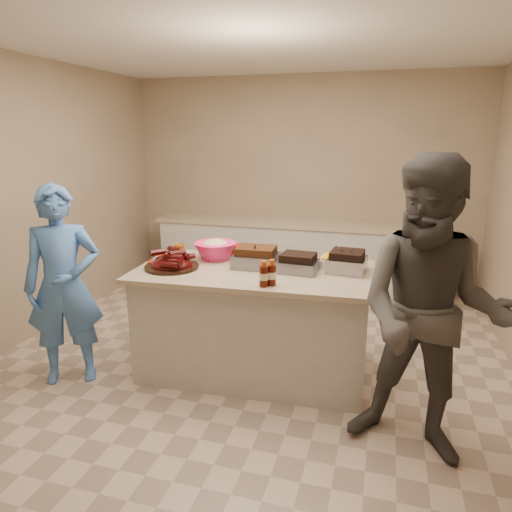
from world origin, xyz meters
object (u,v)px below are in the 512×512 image
(bbq_bottle_a, at_px, (264,286))
(guest_blue, at_px, (74,377))
(plastic_cup, at_px, (180,255))
(guest_gray, at_px, (416,450))
(roasting_pan, at_px, (346,272))
(coleslaw_bowl, at_px, (216,259))
(island, at_px, (254,370))
(bbq_bottle_b, at_px, (272,285))
(rib_platter, at_px, (172,268))
(mustard_bottle, at_px, (252,263))

(bbq_bottle_a, bearing_deg, guest_blue, -174.98)
(plastic_cup, xyz_separation_m, guest_gray, (2.08, -0.98, -0.91))
(roasting_pan, distance_m, coleslaw_bowl, 1.15)
(island, xyz_separation_m, bbq_bottle_b, (0.23, -0.35, 0.91))
(rib_platter, relative_size, coleslaw_bowl, 1.20)
(plastic_cup, bearing_deg, island, -18.80)
(rib_platter, xyz_separation_m, coleslaw_bowl, (0.25, 0.36, 0.00))
(roasting_pan, height_order, bbq_bottle_a, bbq_bottle_a)
(rib_platter, distance_m, roasting_pan, 1.42)
(bbq_bottle_a, xyz_separation_m, plastic_cup, (-0.97, 0.66, 0.00))
(roasting_pan, height_order, bbq_bottle_b, bbq_bottle_b)
(bbq_bottle_b, bearing_deg, coleslaw_bowl, 139.18)
(bbq_bottle_b, bearing_deg, bbq_bottle_a, -137.24)
(bbq_bottle_a, distance_m, plastic_cup, 1.17)
(island, bearing_deg, mustard_bottle, 109.06)
(island, bearing_deg, bbq_bottle_b, -59.16)
(island, height_order, roasting_pan, roasting_pan)
(mustard_bottle, bearing_deg, guest_blue, -151.74)
(mustard_bottle, xyz_separation_m, guest_blue, (-1.35, -0.72, -0.91))
(rib_platter, bearing_deg, guest_gray, -16.07)
(guest_blue, bearing_deg, roasting_pan, -11.70)
(rib_platter, distance_m, mustard_bottle, 0.68)
(island, distance_m, plastic_cup, 1.23)
(guest_gray, bearing_deg, roasting_pan, 136.07)
(coleslaw_bowl, bearing_deg, island, -27.03)
(mustard_bottle, height_order, guest_gray, mustard_bottle)
(island, relative_size, bbq_bottle_a, 10.05)
(coleslaw_bowl, relative_size, guest_blue, 0.23)
(roasting_pan, xyz_separation_m, guest_gray, (0.57, -0.85, -0.91))
(guest_gray, bearing_deg, bbq_bottle_b, 173.72)
(bbq_bottle_a, xyz_separation_m, guest_blue, (-1.61, -0.14, -0.91))
(island, bearing_deg, guest_blue, -162.31)
(mustard_bottle, relative_size, guest_gray, 0.06)
(guest_blue, bearing_deg, plastic_cup, 22.38)
(mustard_bottle, relative_size, plastic_cup, 1.06)
(coleslaw_bowl, distance_m, bbq_bottle_a, 0.85)
(island, xyz_separation_m, plastic_cup, (-0.79, 0.27, 0.91))
(roasting_pan, bearing_deg, bbq_bottle_b, -130.70)
(rib_platter, bearing_deg, roasting_pan, 11.83)
(roasting_pan, relative_size, plastic_cup, 2.79)
(roasting_pan, height_order, guest_blue, roasting_pan)
(roasting_pan, relative_size, mustard_bottle, 2.62)
(guest_gray, bearing_deg, island, 163.79)
(bbq_bottle_b, height_order, mustard_bottle, bbq_bottle_b)
(roasting_pan, distance_m, guest_gray, 1.37)
(island, xyz_separation_m, rib_platter, (-0.66, -0.15, 0.91))
(guest_blue, height_order, guest_gray, guest_gray)
(bbq_bottle_a, xyz_separation_m, guest_gray, (1.11, -0.32, -0.91))
(rib_platter, bearing_deg, coleslaw_bowl, 55.65)
(island, distance_m, mustard_bottle, 0.93)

